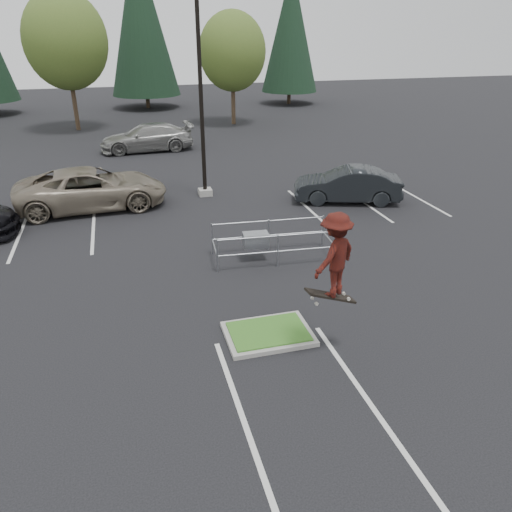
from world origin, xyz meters
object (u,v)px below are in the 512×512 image
object	(u,v)px
light_pole	(201,94)
decid_c	(232,54)
cart_corral	(260,239)
car_far_silver	(147,137)
conif_c	(291,30)
car_r_charc	(347,185)
conif_b	(140,18)
car_l_tan	(92,189)
decid_b	(66,44)
skateboarder	(334,255)

from	to	relation	value
light_pole	decid_c	bearing A→B (deg)	72.89
cart_corral	car_far_silver	xyz separation A→B (m)	(-2.46, 17.45, 0.12)
conif_c	car_r_charc	size ratio (longest dim) A/B	2.66
conif_c	car_far_silver	bearing A→B (deg)	-131.35
light_pole	car_r_charc	xyz separation A→B (m)	(6.00, -2.61, -3.79)
conif_b	car_r_charc	world-z (taller)	conif_b
car_r_charc	car_far_silver	distance (m)	14.88
conif_c	car_l_tan	bearing A→B (deg)	-123.45
car_l_tan	decid_b	bearing A→B (deg)	1.05
decid_b	decid_c	xyz separation A→B (m)	(12.00, -0.70, -0.79)
decid_b	car_l_tan	world-z (taller)	decid_b
conif_c	skateboarder	world-z (taller)	conif_c
car_r_charc	car_far_silver	xyz separation A→B (m)	(-7.90, 12.61, 0.06)
car_far_silver	skateboarder	bearing A→B (deg)	4.25
decid_c	skateboarder	size ratio (longest dim) A/B	3.63
light_pole	conif_c	size ratio (longest dim) A/B	0.81
conif_b	car_far_silver	world-z (taller)	conif_b
skateboarder	car_l_tan	size ratio (longest dim) A/B	0.37
decid_b	cart_corral	distance (m)	27.45
decid_b	conif_b	xyz separation A→B (m)	(6.01, 9.97, 1.81)
conif_b	decid_c	bearing A→B (deg)	-60.68
car_r_charc	light_pole	bearing A→B (deg)	-95.19
light_pole	car_r_charc	world-z (taller)	light_pole
car_l_tan	car_r_charc	world-z (taller)	car_l_tan
car_r_charc	car_far_silver	size ratio (longest dim) A/B	0.82
car_l_tan	car_far_silver	distance (m)	10.95
light_pole	decid_c	size ratio (longest dim) A/B	1.21
light_pole	car_r_charc	size ratio (longest dim) A/B	2.16
light_pole	conif_b	bearing A→B (deg)	91.01
conif_c	car_r_charc	bearing A→B (deg)	-103.99
light_pole	skateboarder	xyz separation A→B (m)	(0.70, -13.00, -1.97)
car_far_silver	car_l_tan	bearing A→B (deg)	-18.64
decid_c	car_r_charc	xyz separation A→B (m)	(0.51, -20.44, -4.48)
decid_c	skateboarder	bearing A→B (deg)	-98.83
conif_b	car_r_charc	size ratio (longest dim) A/B	3.09
light_pole	car_l_tan	world-z (taller)	light_pole
skateboarder	car_r_charc	xyz separation A→B (m)	(5.30, 10.39, -1.81)
conif_b	conif_c	size ratio (longest dim) A/B	1.16
conif_b	skateboarder	xyz separation A→B (m)	(1.20, -41.50, -5.26)
light_pole	decid_b	distance (m)	19.70
light_pole	decid_b	size ratio (longest dim) A/B	1.05
car_l_tan	conif_c	bearing A→B (deg)	-36.94
conif_b	light_pole	bearing A→B (deg)	-88.99
car_l_tan	car_r_charc	size ratio (longest dim) A/B	1.34
cart_corral	decid_c	bearing A→B (deg)	83.20
decid_b	car_r_charc	size ratio (longest dim) A/B	2.05
light_pole	conif_b	world-z (taller)	conif_b
conif_b	car_l_tan	size ratio (longest dim) A/B	2.31
conif_b	car_l_tan	world-z (taller)	conif_b
decid_b	car_l_tan	size ratio (longest dim) A/B	1.53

